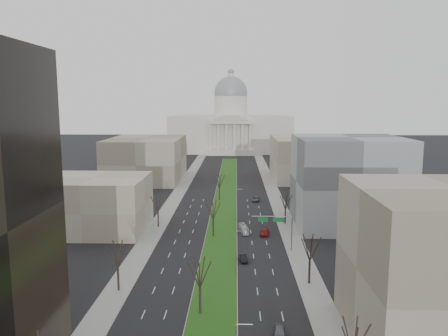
% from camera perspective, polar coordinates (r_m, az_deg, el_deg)
% --- Properties ---
extents(ground, '(600.00, 600.00, 0.00)m').
position_cam_1_polar(ground, '(148.72, 0.16, -4.30)').
color(ground, black).
rests_on(ground, ground).
extents(median, '(8.00, 222.03, 0.20)m').
position_cam_1_polar(median, '(147.72, 0.15, -4.35)').
color(median, '#999993').
rests_on(median, ground).
extents(sidewalk_left, '(5.00, 330.00, 0.15)m').
position_cam_1_polar(sidewalk_left, '(126.20, -8.15, -6.72)').
color(sidewalk_left, gray).
rests_on(sidewalk_left, ground).
extents(sidewalk_right, '(5.00, 330.00, 0.15)m').
position_cam_1_polar(sidewalk_right, '(125.20, 7.96, -6.84)').
color(sidewalk_right, gray).
rests_on(sidewalk_right, ground).
extents(capitol, '(80.00, 46.00, 55.00)m').
position_cam_1_polar(capitol, '(294.99, 0.89, 5.35)').
color(capitol, beige).
rests_on(capitol, ground).
extents(building_beige_left, '(26.00, 22.00, 14.00)m').
position_cam_1_polar(building_beige_left, '(118.78, -16.45, -4.52)').
color(building_beige_left, tan).
rests_on(building_beige_left, ground).
extents(building_grey_right, '(28.00, 26.00, 24.00)m').
position_cam_1_polar(building_grey_right, '(122.66, 15.92, -1.70)').
color(building_grey_right, slate).
rests_on(building_grey_right, ground).
extents(building_far_left, '(30.00, 40.00, 18.00)m').
position_cam_1_polar(building_far_left, '(190.44, -10.12, 1.18)').
color(building_far_left, gray).
rests_on(building_far_left, ground).
extents(building_far_right, '(30.00, 40.00, 18.00)m').
position_cam_1_polar(building_far_right, '(194.01, 10.89, 1.29)').
color(building_far_right, tan).
rests_on(building_far_right, ground).
extents(tree_left_mid, '(5.40, 5.40, 9.72)m').
position_cam_1_polar(tree_left_mid, '(80.25, -13.77, -10.77)').
color(tree_left_mid, black).
rests_on(tree_left_mid, ground).
extents(tree_left_far, '(5.28, 5.28, 9.50)m').
position_cam_1_polar(tree_left_far, '(117.81, -8.65, -4.44)').
color(tree_left_far, black).
rests_on(tree_left_far, ground).
extents(tree_right_mid, '(5.52, 5.52, 9.94)m').
position_cam_1_polar(tree_right_mid, '(82.37, 11.19, -10.05)').
color(tree_right_mid, black).
rests_on(tree_right_mid, ground).
extents(tree_right_far, '(5.04, 5.04, 9.07)m').
position_cam_1_polar(tree_right_far, '(120.70, 8.04, -4.27)').
color(tree_right_far, black).
rests_on(tree_right_far, ground).
extents(tree_median_a, '(5.40, 5.40, 9.72)m').
position_cam_1_polar(tree_median_a, '(70.26, -3.18, -13.38)').
color(tree_median_a, black).
rests_on(tree_median_a, ground).
extents(tree_median_b, '(5.40, 5.40, 9.72)m').
position_cam_1_polar(tree_median_b, '(108.30, -1.43, -5.43)').
color(tree_median_b, black).
rests_on(tree_median_b, ground).
extents(tree_median_c, '(5.40, 5.40, 9.72)m').
position_cam_1_polar(tree_median_c, '(147.38, -0.62, -1.64)').
color(tree_median_c, black).
rests_on(tree_median_c, ground).
extents(streetlamp_median_b, '(1.90, 0.20, 9.16)m').
position_cam_1_polar(streetlamp_median_b, '(84.84, 1.64, -11.00)').
color(streetlamp_median_b, gray).
rests_on(streetlamp_median_b, ground).
extents(streetlamp_median_c, '(1.90, 0.20, 9.16)m').
position_cam_1_polar(streetlamp_median_c, '(123.24, 1.63, -4.73)').
color(streetlamp_median_c, gray).
rests_on(streetlamp_median_c, ground).
extents(mast_arm_signs, '(9.12, 0.24, 8.09)m').
position_cam_1_polar(mast_arm_signs, '(99.25, 7.31, -7.34)').
color(mast_arm_signs, gray).
rests_on(mast_arm_signs, ground).
extents(car_grey_near, '(2.12, 4.59, 1.53)m').
position_cam_1_polar(car_grey_near, '(66.84, 7.29, -20.60)').
color(car_grey_near, '#575C60').
rests_on(car_grey_near, ground).
extents(car_black, '(2.01, 4.43, 1.41)m').
position_cam_1_polar(car_black, '(94.17, 2.52, -11.63)').
color(car_black, black).
rests_on(car_black, ground).
extents(car_red, '(2.77, 5.23, 1.44)m').
position_cam_1_polar(car_red, '(111.73, 5.34, -8.36)').
color(car_red, maroon).
rests_on(car_red, ground).
extents(car_grey_far, '(2.84, 5.26, 1.40)m').
position_cam_1_polar(car_grey_far, '(148.51, 4.18, -4.06)').
color(car_grey_far, '#4C4D54').
rests_on(car_grey_far, ground).
extents(box_van, '(2.69, 7.00, 1.90)m').
position_cam_1_polar(box_van, '(113.48, 2.58, -7.94)').
color(box_van, beige).
rests_on(box_van, ground).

